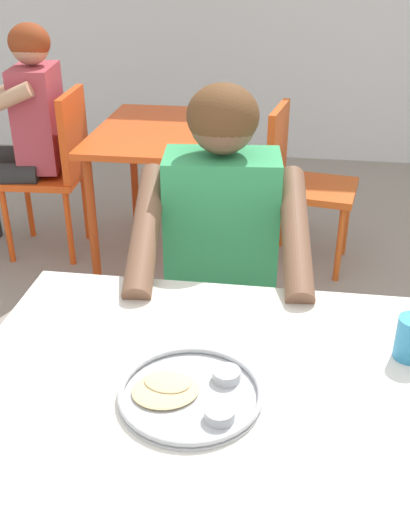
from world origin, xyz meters
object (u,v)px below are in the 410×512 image
object	(u,v)px
chair_red_right	(299,176)
patron_background	(22,123)
table_background_red	(173,145)
chair_red_left	(56,163)
table_foreground	(216,409)
diner_foreground	(220,258)
thali_tray	(190,393)
chair_foreground	(223,285)

from	to	relation	value
chair_red_right	patron_background	distance (m)	1.46
table_background_red	chair_red_left	world-z (taller)	chair_red_left
table_foreground	diner_foreground	distance (m)	0.59
thali_tray	patron_background	bearing A→B (deg)	121.35
table_foreground	diner_foreground	bearing A→B (deg)	96.16
thali_tray	chair_foreground	xyz separation A→B (m)	(-0.04, 0.88, -0.27)
table_foreground	chair_red_left	xyz separation A→B (m)	(-1.10, 1.92, -0.16)
thali_tray	chair_red_right	bearing A→B (deg)	83.92
diner_foreground	table_background_red	size ratio (longest dim) A/B	1.32
table_foreground	chair_red_left	bearing A→B (deg)	119.73
chair_red_right	patron_background	bearing A→B (deg)	-177.79
diner_foreground	table_background_red	xyz separation A→B (m)	(-0.41, 1.35, -0.09)
diner_foreground	patron_background	xyz separation A→B (m)	(-1.20, 1.34, -0.00)
chair_foreground	chair_red_left	bearing A→B (deg)	132.52
thali_tray	chair_foreground	bearing A→B (deg)	92.38
table_foreground	table_background_red	size ratio (longest dim) A/B	1.14
diner_foreground	thali_tray	bearing A→B (deg)	-88.29
thali_tray	table_background_red	world-z (taller)	thali_tray
diner_foreground	chair_foreground	bearing A→B (deg)	94.33
table_background_red	chair_red_right	xyz separation A→B (m)	(0.65, 0.04, -0.15)
table_background_red	chair_red_left	size ratio (longest dim) A/B	1.04
chair_red_left	patron_background	distance (m)	0.27
table_foreground	thali_tray	size ratio (longest dim) A/B	3.66
table_foreground	thali_tray	world-z (taller)	thali_tray
table_background_red	patron_background	bearing A→B (deg)	-179.06
diner_foreground	patron_background	distance (m)	1.80
chair_foreground	patron_background	size ratio (longest dim) A/B	0.72
chair_foreground	table_background_red	bearing A→B (deg)	109.08
table_foreground	chair_foreground	distance (m)	0.84
patron_background	table_background_red	bearing A→B (deg)	0.94
thali_tray	chair_red_left	bearing A→B (deg)	117.90
diner_foreground	chair_red_right	world-z (taller)	diner_foreground
table_foreground	chair_foreground	bearing A→B (deg)	95.66
chair_foreground	chair_red_left	world-z (taller)	chair_red_left
table_background_red	chair_red_left	distance (m)	0.64
table_background_red	patron_background	distance (m)	0.80
table_foreground	diner_foreground	world-z (taller)	diner_foreground
chair_red_right	diner_foreground	bearing A→B (deg)	-99.68
thali_tray	patron_background	xyz separation A→B (m)	(-1.22, 2.00, -0.05)
patron_background	chair_red_left	bearing A→B (deg)	-2.45
table_foreground	patron_background	distance (m)	2.31
chair_red_left	chair_red_right	bearing A→B (deg)	2.81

